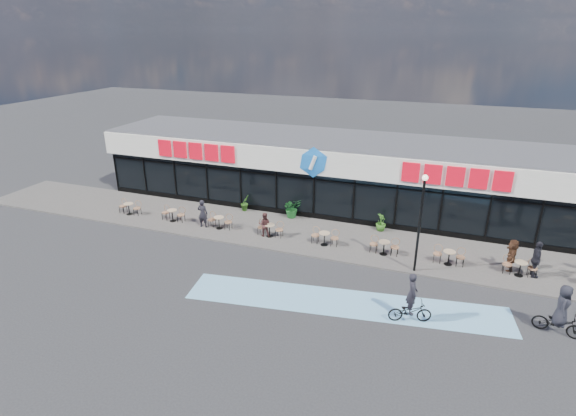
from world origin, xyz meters
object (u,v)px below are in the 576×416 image
at_px(bistro_set_0, 130,207).
at_px(potted_plant_mid, 292,208).
at_px(lamp_post, 421,215).
at_px(pedestrian_b, 536,259).
at_px(cyclist_a, 411,306).
at_px(potted_plant_left, 245,203).
at_px(potted_plant_right, 381,222).
at_px(patron_left, 203,213).
at_px(patron_right, 264,224).
at_px(pedestrian_a, 512,255).
at_px(cyclist_b, 560,316).

height_order(bistro_set_0, potted_plant_mid, potted_plant_mid).
xyz_separation_m(lamp_post, bistro_set_0, (-17.92, 1.31, -2.49)).
bearing_deg(pedestrian_b, cyclist_a, 134.21).
relative_size(potted_plant_left, cyclist_a, 0.48).
xyz_separation_m(lamp_post, potted_plant_left, (-11.20, 4.37, -2.41)).
bearing_deg(cyclist_a, potted_plant_right, 106.74).
distance_m(bistro_set_0, patron_left, 5.50).
xyz_separation_m(bistro_set_0, cyclist_a, (18.10, -5.49, 0.19)).
xyz_separation_m(bistro_set_0, patron_right, (9.43, -0.11, 0.26)).
xyz_separation_m(potted_plant_mid, pedestrian_b, (13.34, -2.98, 0.30)).
distance_m(potted_plant_left, patron_right, 4.18).
bearing_deg(potted_plant_right, potted_plant_left, 178.95).
bearing_deg(pedestrian_a, cyclist_b, 20.16).
distance_m(bistro_set_0, potted_plant_mid, 10.44).
bearing_deg(patron_right, potted_plant_left, -65.85).
bearing_deg(cyclist_b, patron_right, 163.40).
bearing_deg(cyclist_a, pedestrian_b, 46.64).
bearing_deg(potted_plant_left, cyclist_b, -23.66).
bearing_deg(pedestrian_a, cyclist_a, -30.83).
xyz_separation_m(potted_plant_mid, cyclist_a, (8.11, -8.52, 0.02)).
bearing_deg(potted_plant_mid, pedestrian_a, -11.99).
relative_size(potted_plant_right, patron_left, 0.60).
height_order(patron_left, patron_right, patron_left).
bearing_deg(pedestrian_a, patron_left, -83.12).
height_order(pedestrian_a, cyclist_a, cyclist_a).
bearing_deg(potted_plant_left, cyclist_a, -36.91).
bearing_deg(lamp_post, potted_plant_mid, 151.32).
relative_size(bistro_set_0, cyclist_a, 0.69).
distance_m(bistro_set_0, patron_right, 9.43).
bearing_deg(potted_plant_mid, cyclist_b, -28.40).
bearing_deg(potted_plant_left, pedestrian_a, -9.65).
xyz_separation_m(potted_plant_mid, patron_left, (-4.51, -3.24, 0.24)).
distance_m(bistro_set_0, potted_plant_left, 7.38).
relative_size(patron_left, pedestrian_b, 0.94).
xyz_separation_m(potted_plant_mid, pedestrian_a, (12.34, -2.62, 0.19)).
bearing_deg(bistro_set_0, patron_left, -2.18).
distance_m(potted_plant_right, patron_left, 10.58).
xyz_separation_m(lamp_post, cyclist_a, (0.18, -4.18, -2.30)).
relative_size(patron_left, cyclist_a, 0.78).
bearing_deg(patron_left, patron_right, 177.02).
bearing_deg(potted_plant_right, pedestrian_b, -20.20).
relative_size(lamp_post, potted_plant_right, 4.74).
bearing_deg(potted_plant_right, patron_left, -162.87).
xyz_separation_m(patron_left, cyclist_b, (18.16, -4.14, -0.14)).
distance_m(bistro_set_0, cyclist_a, 18.92).
height_order(potted_plant_mid, pedestrian_b, pedestrian_b).
height_order(patron_right, cyclist_b, cyclist_b).
distance_m(lamp_post, cyclist_a, 4.78).
relative_size(lamp_post, cyclist_a, 2.23).
distance_m(potted_plant_mid, patron_left, 5.56).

